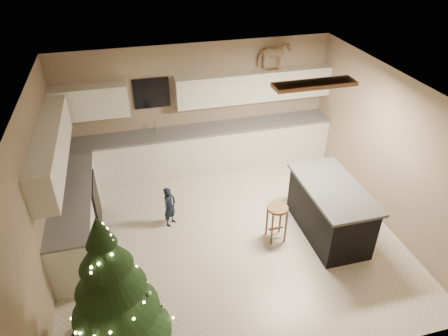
# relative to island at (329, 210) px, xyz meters

# --- Properties ---
(ground_plane) EXTENTS (5.50, 5.50, 0.00)m
(ground_plane) POSITION_rel_island_xyz_m (-1.64, 0.33, -0.48)
(ground_plane) COLOR beige
(room_shell) EXTENTS (5.52, 5.02, 2.61)m
(room_shell) POSITION_rel_island_xyz_m (-1.62, 0.34, 1.27)
(room_shell) COLOR tan
(room_shell) RESTS_ON ground_plane
(cabinetry) EXTENTS (5.50, 3.20, 2.00)m
(cabinetry) POSITION_rel_island_xyz_m (-2.55, 1.98, 0.28)
(cabinetry) COLOR silver
(cabinetry) RESTS_ON ground_plane
(island) EXTENTS (0.90, 1.70, 0.95)m
(island) POSITION_rel_island_xyz_m (0.00, 0.00, 0.00)
(island) COLOR black
(island) RESTS_ON ground_plane
(bar_stool) EXTENTS (0.34, 0.34, 0.65)m
(bar_stool) POSITION_rel_island_xyz_m (-0.90, 0.08, 0.01)
(bar_stool) COLOR brown
(bar_stool) RESTS_ON ground_plane
(christmas_tree) EXTENTS (1.31, 1.26, 2.09)m
(christmas_tree) POSITION_rel_island_xyz_m (-3.49, -1.27, 0.38)
(christmas_tree) COLOR #3F2816
(christmas_tree) RESTS_ON ground_plane
(toddler) EXTENTS (0.32, 0.32, 0.76)m
(toddler) POSITION_rel_island_xyz_m (-2.56, 0.89, -0.10)
(toddler) COLOR black
(toddler) RESTS_ON ground_plane
(rocking_horse) EXTENTS (0.64, 0.33, 0.55)m
(rocking_horse) POSITION_rel_island_xyz_m (-0.12, 2.66, 1.80)
(rocking_horse) COLOR brown
(rocking_horse) RESTS_ON cabinetry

